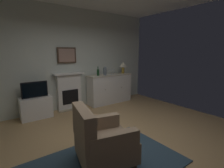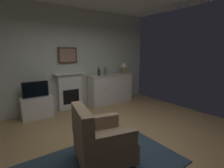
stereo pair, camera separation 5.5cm
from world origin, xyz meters
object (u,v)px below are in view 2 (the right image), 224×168
object	(u,v)px
wine_bottle	(99,72)
tv_cabinet	(37,107)
sideboard_cabinet	(111,89)
fireplace_unit	(70,91)
framed_picture	(68,55)
tv_set	(35,89)
wine_glass_center	(112,71)
table_lamp	(124,65)
vase_decorative	(106,71)
wine_glass_right	(114,71)
armchair	(100,140)
wine_glass_left	(109,71)

from	to	relation	value
wine_bottle	tv_cabinet	xyz separation A→B (m)	(-1.87, 0.02, -0.79)
sideboard_cabinet	wine_bottle	distance (m)	0.74
fireplace_unit	tv_cabinet	world-z (taller)	fireplace_unit
framed_picture	tv_set	distance (m)	1.31
framed_picture	wine_glass_center	distance (m)	1.50
table_lamp	vase_decorative	distance (m)	0.81
wine_bottle	vase_decorative	world-z (taller)	wine_bottle
wine_glass_right	sideboard_cabinet	bearing A→B (deg)	175.15
table_lamp	wine_bottle	world-z (taller)	table_lamp
wine_glass_center	vase_decorative	size ratio (longest dim) A/B	0.59
fireplace_unit	armchair	world-z (taller)	fireplace_unit
wine_bottle	armchair	distance (m)	3.00
wine_glass_center	wine_glass_right	world-z (taller)	same
table_lamp	wine_glass_right	distance (m)	0.45
sideboard_cabinet	table_lamp	distance (m)	0.95
vase_decorative	tv_set	world-z (taller)	vase_decorative
wine_glass_right	tv_cabinet	xyz separation A→B (m)	(-2.47, 0.03, -0.80)
wine_bottle	vase_decorative	size ratio (longest dim) A/B	1.03
framed_picture	wine_glass_center	world-z (taller)	framed_picture
sideboard_cabinet	framed_picture	bearing A→B (deg)	170.63
fireplace_unit	wine_glass_left	size ratio (longest dim) A/B	6.67
wine_glass_left	armchair	bearing A→B (deg)	-126.62
wine_glass_center	tv_cabinet	xyz separation A→B (m)	(-2.36, 0.07, -0.80)
framed_picture	wine_bottle	size ratio (longest dim) A/B	1.90
armchair	tv_set	bearing A→B (deg)	98.85
fireplace_unit	armchair	size ratio (longest dim) A/B	1.15
fireplace_unit	wine_bottle	xyz separation A→B (m)	(0.90, -0.18, 0.52)
framed_picture	vase_decorative	xyz separation A→B (m)	(1.12, -0.27, -0.50)
tv_set	armchair	xyz separation A→B (m)	(0.39, -2.52, -0.38)
sideboard_cabinet	armchair	size ratio (longest dim) A/B	1.60
table_lamp	wine_glass_right	bearing A→B (deg)	-178.34
framed_picture	armchair	xyz separation A→B (m)	(-0.58, -2.75, -1.21)
wine_glass_left	wine_glass_center	distance (m)	0.11
tv_cabinet	tv_set	distance (m)	0.48
framed_picture	wine_glass_right	xyz separation A→B (m)	(1.49, -0.23, -0.52)
wine_glass_left	tv_cabinet	distance (m)	2.39
sideboard_cabinet	tv_cabinet	xyz separation A→B (m)	(-2.32, 0.02, -0.20)
tv_set	armchair	distance (m)	2.57
wine_glass_center	vase_decorative	world-z (taller)	vase_decorative
wine_glass_left	wine_glass_center	xyz separation A→B (m)	(0.11, -0.03, 0.00)
table_lamp	wine_bottle	distance (m)	1.03
wine_glass_center	armchair	xyz separation A→B (m)	(-1.97, -2.47, -0.70)
framed_picture	wine_bottle	bearing A→B (deg)	-14.22
armchair	vase_decorative	bearing A→B (deg)	55.38
vase_decorative	armchair	xyz separation A→B (m)	(-1.71, -2.47, -0.71)
fireplace_unit	tv_cabinet	xyz separation A→B (m)	(-0.97, -0.16, -0.27)
vase_decorative	armchair	distance (m)	3.09
wine_bottle	wine_glass_left	xyz separation A→B (m)	(0.37, -0.02, 0.01)
wine_glass_right	vase_decorative	xyz separation A→B (m)	(-0.37, -0.04, 0.02)
table_lamp	tv_set	bearing A→B (deg)	-179.84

